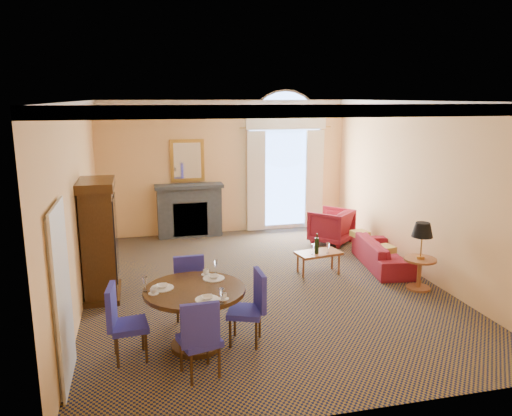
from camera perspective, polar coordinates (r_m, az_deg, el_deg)
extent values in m
plane|color=#101633|center=(8.95, 0.76, -8.84)|extent=(7.50, 7.50, 0.00)
cube|color=#FFC479|center=(12.11, -3.60, 4.64)|extent=(6.00, 0.04, 3.20)
cube|color=#FFC479|center=(8.30, -19.73, 0.24)|extent=(0.04, 7.50, 3.20)
cube|color=#FFC479|center=(9.67, 18.30, 2.01)|extent=(0.04, 7.50, 3.20)
cube|color=silver|center=(8.33, 0.82, 12.12)|extent=(6.00, 7.50, 0.04)
cube|color=white|center=(8.33, 0.82, 11.71)|extent=(6.00, 7.50, 0.12)
cube|color=white|center=(6.16, -21.25, -9.59)|extent=(0.08, 0.90, 2.06)
cube|color=#40464C|center=(11.98, -7.61, -0.40)|extent=(1.50, 0.40, 1.20)
cube|color=#40464C|center=(11.82, -7.68, 2.59)|extent=(1.60, 0.46, 0.08)
cube|color=gold|center=(11.94, -7.86, 5.40)|extent=(0.80, 0.04, 1.00)
cube|color=silver|center=(11.92, -7.85, 5.39)|extent=(0.64, 0.02, 0.84)
cube|color=white|center=(12.49, 3.25, 3.26)|extent=(1.90, 0.04, 2.50)
cube|color=#91B6F2|center=(12.48, 3.26, 3.25)|extent=(1.70, 0.02, 2.30)
cylinder|color=white|center=(12.35, 3.32, 8.99)|extent=(1.90, 0.04, 1.90)
cube|color=beige|center=(12.18, 0.02, 3.05)|extent=(0.45, 0.06, 2.45)
cube|color=beige|center=(12.61, 6.67, 3.29)|extent=(0.45, 0.06, 2.45)
cube|color=beige|center=(12.23, 3.49, 9.66)|extent=(2.00, 0.08, 0.30)
cube|color=#331E0B|center=(8.60, -17.42, -3.91)|extent=(0.50, 0.91, 1.82)
cube|color=#331E0B|center=(8.38, -17.86, 2.57)|extent=(0.57, 1.00, 0.15)
cube|color=#331E0B|center=(8.87, -17.05, -9.28)|extent=(0.57, 1.00, 0.09)
cylinder|color=#331E0B|center=(6.61, -7.04, -9.35)|extent=(1.33, 1.33, 0.06)
cylinder|color=#331E0B|center=(6.78, -6.94, -12.63)|extent=(0.18, 0.18, 0.78)
cylinder|color=#331E0B|center=(6.94, -6.86, -15.30)|extent=(0.66, 0.66, 0.07)
cylinder|color=white|center=(6.91, -4.86, -8.01)|extent=(0.30, 0.30, 0.01)
imported|color=white|center=(6.90, -4.86, -7.82)|extent=(0.15, 0.15, 0.04)
imported|color=white|center=(7.06, -5.74, -7.27)|extent=(0.09, 0.09, 0.07)
cylinder|color=white|center=(6.67, -10.66, -8.95)|extent=(0.30, 0.30, 0.01)
imported|color=white|center=(6.66, -10.67, -8.76)|extent=(0.15, 0.15, 0.04)
imported|color=white|center=(6.51, -11.65, -9.23)|extent=(0.09, 0.09, 0.07)
cylinder|color=white|center=(6.24, -5.60, -10.36)|extent=(0.30, 0.30, 0.01)
imported|color=white|center=(6.23, -5.61, -10.15)|extent=(0.15, 0.15, 0.04)
imported|color=white|center=(6.23, -3.75, -9.99)|extent=(0.09, 0.09, 0.07)
cube|color=#292695|center=(7.36, -7.46, -10.06)|extent=(0.47, 0.47, 0.08)
cube|color=#292695|center=(7.45, -7.66, -7.40)|extent=(0.45, 0.08, 0.53)
cylinder|color=#331E0B|center=(7.64, -6.32, -11.12)|extent=(0.03, 0.03, 0.41)
cylinder|color=#331E0B|center=(7.59, -8.95, -11.37)|extent=(0.03, 0.03, 0.41)
cylinder|color=#331E0B|center=(7.33, -5.79, -12.18)|extent=(0.03, 0.03, 0.41)
cylinder|color=#331E0B|center=(7.28, -8.55, -12.45)|extent=(0.03, 0.03, 0.41)
cube|color=#292695|center=(6.15, -6.48, -14.81)|extent=(0.54, 0.54, 0.08)
cube|color=#292695|center=(5.84, -6.38, -13.18)|extent=(0.45, 0.09, 0.53)
cylinder|color=#331E0B|center=(6.07, -7.38, -17.84)|extent=(0.03, 0.03, 0.41)
cylinder|color=#331E0B|center=(6.18, -4.22, -17.16)|extent=(0.03, 0.03, 0.41)
cylinder|color=#331E0B|center=(6.36, -8.55, -16.38)|extent=(0.03, 0.03, 0.41)
cylinder|color=#331E0B|center=(6.46, -5.53, -15.77)|extent=(0.03, 0.03, 0.41)
cube|color=#292695|center=(6.84, -1.25, -11.79)|extent=(0.58, 0.58, 0.08)
cube|color=#292695|center=(6.76, 0.45, -9.39)|extent=(0.08, 0.45, 0.53)
cylinder|color=#331E0B|center=(6.76, 0.02, -14.34)|extent=(0.03, 0.03, 0.41)
cylinder|color=#331E0B|center=(7.07, 0.42, -13.08)|extent=(0.03, 0.03, 0.41)
cylinder|color=#331E0B|center=(6.81, -2.97, -14.14)|extent=(0.03, 0.03, 0.41)
cylinder|color=#331E0B|center=(7.12, -2.44, -12.90)|extent=(0.03, 0.03, 0.41)
cube|color=#292695|center=(6.65, -14.26, -12.94)|extent=(0.49, 0.49, 0.08)
cube|color=#292695|center=(6.52, -16.21, -10.79)|extent=(0.11, 0.45, 0.53)
cylinder|color=#331E0B|center=(6.90, -15.78, -14.28)|extent=(0.03, 0.03, 0.41)
cylinder|color=#331E0B|center=(6.59, -15.55, -15.62)|extent=(0.03, 0.03, 0.41)
cylinder|color=#331E0B|center=(6.92, -12.82, -14.02)|extent=(0.03, 0.03, 0.41)
cylinder|color=#331E0B|center=(6.61, -12.43, -15.33)|extent=(0.03, 0.03, 0.41)
imported|color=maroon|center=(10.13, 14.31, -5.06)|extent=(0.95, 1.90, 0.53)
imported|color=maroon|center=(11.50, 8.59, -2.06)|extent=(1.19, 1.19, 0.78)
cube|color=#99552D|center=(9.48, 7.15, -5.15)|extent=(0.90, 0.60, 0.05)
cylinder|color=#99552D|center=(9.29, 5.44, -6.86)|extent=(0.04, 0.04, 0.37)
cylinder|color=#99552D|center=(9.53, 9.45, -6.47)|extent=(0.04, 0.04, 0.37)
cylinder|color=#99552D|center=(9.59, 4.80, -6.23)|extent=(0.04, 0.04, 0.37)
cylinder|color=#99552D|center=(9.82, 8.70, -5.87)|extent=(0.04, 0.04, 0.37)
cylinder|color=#99552D|center=(9.07, 18.26, -5.60)|extent=(0.56, 0.56, 0.04)
cylinder|color=#99552D|center=(9.15, 18.14, -7.25)|extent=(0.07, 0.07, 0.52)
cylinder|color=#99552D|center=(9.24, 18.04, -8.66)|extent=(0.41, 0.41, 0.04)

